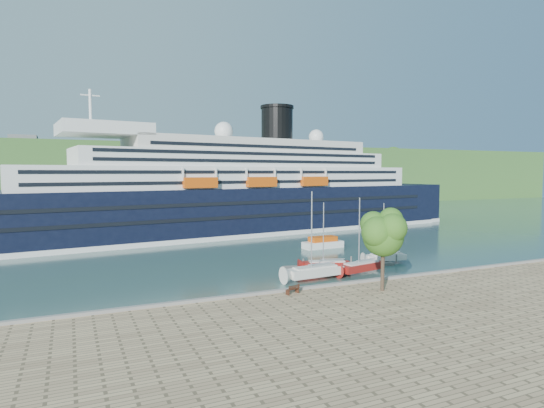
{
  "coord_description": "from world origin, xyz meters",
  "views": [
    {
      "loc": [
        -30.55,
        -41.99,
        13.37
      ],
      "look_at": [
        1.62,
        30.0,
        7.85
      ],
      "focal_mm": 30.0,
      "sensor_mm": 36.0,
      "label": 1
    }
  ],
  "objects": [
    {
      "name": "ground",
      "position": [
        0.0,
        0.0,
        0.0
      ],
      "size": [
        400.0,
        400.0,
        0.0
      ],
      "primitive_type": "plane",
      "color": "#2E534C",
      "rests_on": "ground"
    },
    {
      "name": "far_hillside",
      "position": [
        0.0,
        145.0,
        12.0
      ],
      "size": [
        400.0,
        50.0,
        24.0
      ],
      "primitive_type": "cube",
      "color": "#2E5723",
      "rests_on": "ground"
    },
    {
      "name": "quay_coping",
      "position": [
        0.0,
        -0.2,
        1.15
      ],
      "size": [
        220.0,
        0.5,
        0.3
      ],
      "primitive_type": "cube",
      "color": "slate",
      "rests_on": "promenade"
    },
    {
      "name": "cruise_ship",
      "position": [
        0.04,
        51.78,
        14.32
      ],
      "size": [
        128.89,
        34.31,
        28.65
      ],
      "primitive_type": null,
      "rotation": [
        0.0,
        0.0,
        0.12
      ],
      "color": "black",
      "rests_on": "ground"
    },
    {
      "name": "park_bench",
      "position": [
        -10.11,
        -1.32,
        1.51
      ],
      "size": [
        1.72,
        1.1,
        1.02
      ],
      "primitive_type": null,
      "rotation": [
        0.0,
        0.0,
        0.3
      ],
      "color": "#472214",
      "rests_on": "promenade"
    },
    {
      "name": "promenade_tree",
      "position": [
        -0.95,
        -4.04,
        5.69
      ],
      "size": [
        5.67,
        5.67,
        9.39
      ],
      "primitive_type": null,
      "color": "#356219",
      "rests_on": "promenade"
    },
    {
      "name": "floating_pontoon",
      "position": [
        4.02,
        12.01,
        0.18
      ],
      "size": [
        16.19,
        4.7,
        0.36
      ],
      "primitive_type": null,
      "rotation": [
        0.0,
        0.0,
        -0.17
      ],
      "color": "slate",
      "rests_on": "ground"
    },
    {
      "name": "sailboat_white_near",
      "position": [
        -3.02,
        6.51,
        5.26
      ],
      "size": [
        8.31,
        2.95,
        10.53
      ],
      "primitive_type": null,
      "rotation": [
        0.0,
        0.0,
        0.08
      ],
      "color": "silver",
      "rests_on": "ground"
    },
    {
      "name": "sailboat_red",
      "position": [
        0.81,
        10.13,
        4.45
      ],
      "size": [
        7.14,
        4.11,
        8.91
      ],
      "primitive_type": null,
      "rotation": [
        0.0,
        0.0,
        -0.34
      ],
      "color": "maroon",
      "rests_on": "ground"
    },
    {
      "name": "sailboat_white_far",
      "position": [
        11.75,
        11.54,
        4.23
      ],
      "size": [
        6.76,
        2.87,
        8.46
      ],
      "primitive_type": null,
      "rotation": [
        0.0,
        0.0,
        -0.17
      ],
      "color": "silver",
      "rests_on": "ground"
    },
    {
      "name": "tender_launch",
      "position": [
        10.12,
        26.96,
        1.03
      ],
      "size": [
        7.59,
        2.99,
        2.06
      ],
      "primitive_type": null,
      "rotation": [
        0.0,
        0.0,
        0.06
      ],
      "color": "#CC4C0C",
      "rests_on": "ground"
    },
    {
      "name": "sailboat_extra",
      "position": [
        4.23,
        6.99,
        4.81
      ],
      "size": [
        7.7,
        3.48,
        9.61
      ],
      "primitive_type": null,
      "rotation": [
        0.0,
        0.0,
        0.2
      ],
      "color": "maroon",
      "rests_on": "ground"
    }
  ]
}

